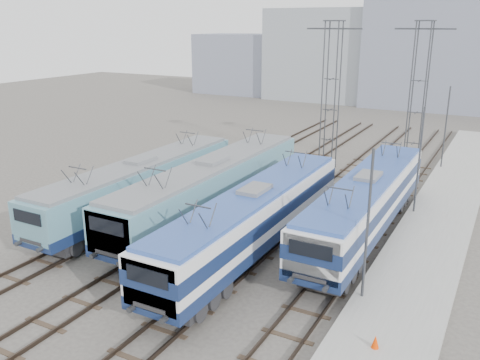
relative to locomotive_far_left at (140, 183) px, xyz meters
name	(u,v)px	position (x,y,z in m)	size (l,w,h in m)	color
ground	(176,276)	(6.75, -5.70, -2.17)	(160.00, 160.00, 0.00)	#514C47
platform	(423,254)	(16.95, 2.30, -2.02)	(4.00, 70.00, 0.30)	#9E9E99
locomotive_far_left	(140,183)	(0.00, 0.00, 0.00)	(2.75, 17.33, 3.26)	#14244D
locomotive_center_left	(211,186)	(4.50, 1.27, 0.15)	(2.94, 18.61, 3.50)	#14244D
locomotive_center_right	(253,217)	(9.00, -1.90, 0.08)	(2.78, 17.60, 3.31)	#14244D
locomotive_far_right	(366,201)	(13.50, 3.19, 0.09)	(2.79, 17.65, 3.32)	#14244D
catenary_tower_west	(331,90)	(6.75, 16.30, 4.48)	(4.50, 1.20, 12.00)	#3F4247
catenary_tower_east	(418,92)	(13.25, 18.30, 4.48)	(4.50, 1.20, 12.00)	#3F4247
mast_front	(367,229)	(15.35, -3.70, 1.33)	(0.12, 0.12, 7.00)	#3F4247
mast_mid	(419,163)	(15.35, 8.30, 1.33)	(0.12, 0.12, 7.00)	#3F4247
mast_rear	(445,129)	(15.35, 20.30, 1.33)	(0.12, 0.12, 7.00)	#3F4247
safety_cone	(375,342)	(16.80, -7.17, -1.61)	(0.29, 0.29, 0.52)	#FA3C00
building_west	(329,54)	(-7.25, 56.30, 4.83)	(18.00, 12.00, 14.00)	#929AA3
building_center	(451,44)	(10.75, 56.30, 6.83)	(22.00, 14.00, 18.00)	gray
building_far_west	(241,64)	(-23.25, 56.30, 2.83)	(14.00, 10.00, 10.00)	gray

